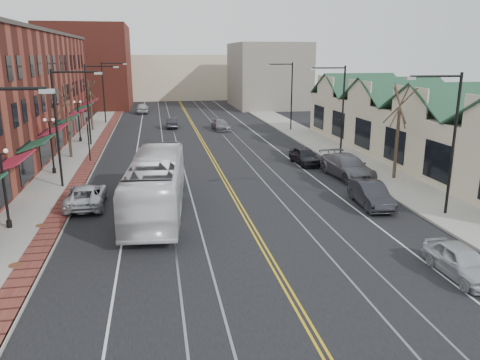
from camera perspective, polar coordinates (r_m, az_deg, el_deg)
name	(u,v)px	position (r m, az deg, el deg)	size (l,w,h in m)	color
ground	(281,278)	(20.08, 5.02, -11.86)	(160.00, 160.00, 0.00)	black
sidewalk_left	(65,174)	(38.97, -20.52, 0.74)	(4.00, 120.00, 0.15)	gray
sidewalk_right	(354,161)	(41.86, 13.77, 2.21)	(4.00, 120.00, 0.15)	gray
building_right	(420,134)	(44.22, 21.11, 5.25)	(8.00, 36.00, 4.60)	beige
backdrop_left	(88,67)	(87.97, -18.02, 13.01)	(14.00, 18.00, 14.00)	maroon
backdrop_mid	(177,77)	(102.46, -7.72, 12.38)	(22.00, 14.00, 9.00)	beige
backdrop_right	(268,75)	(84.68, 3.39, 12.62)	(12.00, 16.00, 11.00)	slate
streetlight_l_1	(63,116)	(34.05, -20.82, 7.26)	(3.33, 0.25, 8.00)	black
streetlight_l_2	(92,96)	(49.79, -17.62, 9.71)	(3.33, 0.25, 8.00)	black
streetlight_l_3	(107,86)	(65.65, -15.95, 10.97)	(3.33, 0.25, 8.00)	black
streetlight_r_0	(448,130)	(28.46, 24.00, 5.59)	(3.33, 0.25, 8.00)	black
streetlight_r_1	(338,102)	(42.54, 11.91, 9.29)	(3.33, 0.25, 8.00)	black
streetlight_r_2	(288,89)	(57.63, 5.89, 10.96)	(3.33, 0.25, 8.00)	black
lamppost_l_1	(5,191)	(27.33, -26.76, -1.15)	(0.84, 0.28, 4.27)	black
lamppost_l_2	(52,147)	(38.69, -21.97, 3.74)	(0.84, 0.28, 4.27)	black
lamppost_l_3	(79,122)	(52.30, -19.03, 6.70)	(0.84, 0.28, 4.27)	black
tree_left_near	(68,120)	(44.26, -20.27, 6.92)	(1.78, 1.37, 6.48)	#382B21
tree_left_far	(91,104)	(60.01, -17.74, 8.82)	(1.66, 1.28, 6.02)	#382B21
tree_right_mid	(398,130)	(36.14, 18.69, 5.80)	(1.90, 1.46, 6.93)	#382B21
manhole_mid	(16,265)	(23.00, -25.68, -9.33)	(0.60, 0.60, 0.02)	#592D19
manhole_far	(41,225)	(27.51, -23.05, -5.11)	(0.60, 0.60, 0.02)	#592D19
traffic_signal	(88,136)	(42.17, -18.02, 5.15)	(0.18, 0.15, 3.80)	black
transit_bus	(156,184)	(27.87, -10.17, -0.52)	(2.86, 12.21, 3.40)	white
parked_suv	(86,196)	(30.27, -18.27, -1.81)	(2.28, 4.93, 1.37)	silver
parked_car_a	(461,261)	(21.97, 25.37, -8.95)	(1.60, 3.98, 1.35)	silver
parked_car_b	(371,195)	(29.84, 15.68, -1.73)	(1.56, 4.48, 1.47)	#222227
parked_car_c	(347,166)	(36.37, 12.96, 1.62)	(2.40, 5.90, 1.71)	slate
parked_car_d	(305,156)	(40.21, 7.89, 2.92)	(1.68, 4.19, 1.43)	black
distant_car_left	(172,123)	(60.55, -8.27, 6.91)	(1.37, 3.92, 1.29)	#242328
distant_car_right	(221,125)	(58.36, -2.37, 6.75)	(1.81, 4.45, 1.29)	slate
distant_car_far	(143,108)	(76.84, -11.80, 8.58)	(1.92, 4.77, 1.63)	#ADB0B5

